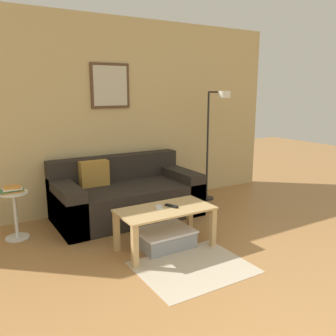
{
  "coord_description": "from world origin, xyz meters",
  "views": [
    {
      "loc": [
        -1.68,
        -0.8,
        1.6
      ],
      "look_at": [
        0.1,
        2.15,
        0.85
      ],
      "focal_mm": 38.0,
      "sensor_mm": 36.0,
      "label": 1
    }
  ],
  "objects_px": {
    "coffee_table": "(165,216)",
    "floor_lamp": "(216,130)",
    "couch": "(126,196)",
    "storage_bin": "(165,238)",
    "cell_phone": "(159,207)",
    "remote_control": "(171,206)",
    "side_table": "(15,211)",
    "book_stack": "(12,189)"
  },
  "relations": [
    {
      "from": "floor_lamp",
      "to": "remote_control",
      "type": "relative_size",
      "value": 10.65
    },
    {
      "from": "storage_bin",
      "to": "book_stack",
      "type": "bearing_deg",
      "value": 141.81
    },
    {
      "from": "book_stack",
      "to": "cell_phone",
      "type": "bearing_deg",
      "value": -38.87
    },
    {
      "from": "floor_lamp",
      "to": "book_stack",
      "type": "distance_m",
      "value": 2.74
    },
    {
      "from": "storage_bin",
      "to": "floor_lamp",
      "type": "xyz_separation_m",
      "value": [
        1.39,
        0.94,
        0.97
      ]
    },
    {
      "from": "floor_lamp",
      "to": "cell_phone",
      "type": "xyz_separation_m",
      "value": [
        -1.45,
        -0.92,
        -0.62
      ]
    },
    {
      "from": "side_table",
      "to": "storage_bin",
      "type": "bearing_deg",
      "value": -38.43
    },
    {
      "from": "couch",
      "to": "storage_bin",
      "type": "xyz_separation_m",
      "value": [
        -0.03,
        -1.05,
        -0.18
      ]
    },
    {
      "from": "couch",
      "to": "remote_control",
      "type": "distance_m",
      "value": 1.09
    },
    {
      "from": "couch",
      "to": "cell_phone",
      "type": "height_order",
      "value": "couch"
    },
    {
      "from": "floor_lamp",
      "to": "book_stack",
      "type": "xyz_separation_m",
      "value": [
        -2.7,
        0.08,
        -0.5
      ]
    },
    {
      "from": "storage_bin",
      "to": "cell_phone",
      "type": "relative_size",
      "value": 4.06
    },
    {
      "from": "couch",
      "to": "storage_bin",
      "type": "height_order",
      "value": "couch"
    },
    {
      "from": "couch",
      "to": "coffee_table",
      "type": "distance_m",
      "value": 1.09
    },
    {
      "from": "storage_bin",
      "to": "floor_lamp",
      "type": "height_order",
      "value": "floor_lamp"
    },
    {
      "from": "storage_bin",
      "to": "side_table",
      "type": "relative_size",
      "value": 1.07
    },
    {
      "from": "couch",
      "to": "coffee_table",
      "type": "relative_size",
      "value": 1.85
    },
    {
      "from": "couch",
      "to": "remote_control",
      "type": "height_order",
      "value": "couch"
    },
    {
      "from": "book_stack",
      "to": "coffee_table",
      "type": "bearing_deg",
      "value": -39.63
    },
    {
      "from": "coffee_table",
      "to": "storage_bin",
      "type": "distance_m",
      "value": 0.26
    },
    {
      "from": "coffee_table",
      "to": "side_table",
      "type": "distance_m",
      "value": 1.66
    },
    {
      "from": "coffee_table",
      "to": "storage_bin",
      "type": "relative_size",
      "value": 1.72
    },
    {
      "from": "floor_lamp",
      "to": "coffee_table",
      "type": "bearing_deg",
      "value": -145.15
    },
    {
      "from": "book_stack",
      "to": "cell_phone",
      "type": "relative_size",
      "value": 1.73
    },
    {
      "from": "side_table",
      "to": "remote_control",
      "type": "bearing_deg",
      "value": -37.81
    },
    {
      "from": "coffee_table",
      "to": "storage_bin",
      "type": "xyz_separation_m",
      "value": [
        0.02,
        0.04,
        -0.25
      ]
    },
    {
      "from": "storage_bin",
      "to": "side_table",
      "type": "bearing_deg",
      "value": 141.57
    },
    {
      "from": "coffee_table",
      "to": "book_stack",
      "type": "relative_size",
      "value": 4.03
    },
    {
      "from": "remote_control",
      "to": "cell_phone",
      "type": "relative_size",
      "value": 1.07
    },
    {
      "from": "remote_control",
      "to": "coffee_table",
      "type": "bearing_deg",
      "value": 169.11
    },
    {
      "from": "couch",
      "to": "coffee_table",
      "type": "height_order",
      "value": "couch"
    },
    {
      "from": "side_table",
      "to": "book_stack",
      "type": "xyz_separation_m",
      "value": [
        -0.01,
        -0.0,
        0.25
      ]
    },
    {
      "from": "couch",
      "to": "remote_control",
      "type": "bearing_deg",
      "value": -88.45
    },
    {
      "from": "coffee_table",
      "to": "remote_control",
      "type": "bearing_deg",
      "value": 8.85
    },
    {
      "from": "coffee_table",
      "to": "floor_lamp",
      "type": "xyz_separation_m",
      "value": [
        1.41,
        0.98,
        0.71
      ]
    },
    {
      "from": "storage_bin",
      "to": "cell_phone",
      "type": "height_order",
      "value": "cell_phone"
    },
    {
      "from": "coffee_table",
      "to": "cell_phone",
      "type": "height_order",
      "value": "cell_phone"
    },
    {
      "from": "couch",
      "to": "book_stack",
      "type": "height_order",
      "value": "couch"
    },
    {
      "from": "floor_lamp",
      "to": "cell_phone",
      "type": "distance_m",
      "value": 1.83
    },
    {
      "from": "floor_lamp",
      "to": "cell_phone",
      "type": "relative_size",
      "value": 11.41
    },
    {
      "from": "book_stack",
      "to": "remote_control",
      "type": "distance_m",
      "value": 1.73
    },
    {
      "from": "floor_lamp",
      "to": "side_table",
      "type": "distance_m",
      "value": 2.79
    }
  ]
}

